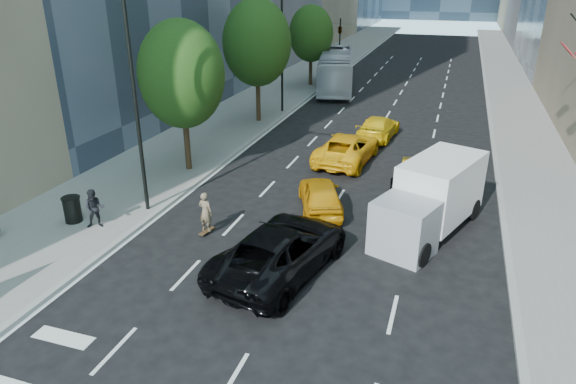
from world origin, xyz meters
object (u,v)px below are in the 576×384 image
(black_sedan_lincoln, at_px, (281,249))
(black_sedan_mercedes, at_px, (412,193))
(box_truck, at_px, (431,198))
(trash_can, at_px, (72,210))
(skateboarder, at_px, (206,215))
(city_bus, at_px, (336,70))

(black_sedan_lincoln, bearing_deg, black_sedan_mercedes, -106.75)
(black_sedan_mercedes, distance_m, box_truck, 2.43)
(trash_can, bearing_deg, black_sedan_mercedes, 24.98)
(skateboarder, bearing_deg, black_sedan_lincoln, 163.87)
(skateboarder, xyz_separation_m, box_truck, (8.30, 2.88, 0.63))
(black_sedan_lincoln, relative_size, black_sedan_mercedes, 1.31)
(city_bus, relative_size, trash_can, 11.67)
(black_sedan_mercedes, bearing_deg, box_truck, 106.47)
(trash_can, bearing_deg, skateboarder, 10.34)
(skateboarder, height_order, box_truck, box_truck)
(skateboarder, height_order, black_sedan_lincoln, black_sedan_lincoln)
(black_sedan_lincoln, height_order, black_sedan_mercedes, black_sedan_lincoln)
(skateboarder, bearing_deg, city_bus, -77.81)
(skateboarder, xyz_separation_m, trash_can, (-5.48, -1.00, -0.15))
(skateboarder, xyz_separation_m, black_sedan_lincoln, (3.70, -1.74, 0.03))
(box_truck, xyz_separation_m, trash_can, (-13.78, -3.88, -0.79))
(box_truck, bearing_deg, trash_can, -143.52)
(black_sedan_lincoln, xyz_separation_m, trash_can, (-9.18, 0.74, -0.19))
(skateboarder, bearing_deg, black_sedan_mercedes, -136.96)
(black_sedan_mercedes, distance_m, city_bus, 25.29)
(black_sedan_lincoln, bearing_deg, box_truck, -122.86)
(city_bus, xyz_separation_m, trash_can, (-3.88, -29.62, -1.00))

